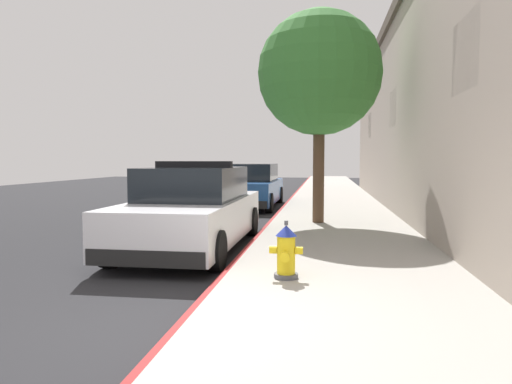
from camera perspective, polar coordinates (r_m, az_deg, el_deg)
The scene contains 8 objects.
ground_plane at distance 15.45m, azimuth -13.08°, elevation -2.81°, with size 30.95×60.00×0.20m, color #232326.
sidewalk_pavement at distance 14.36m, azimuth 9.80°, elevation -2.57°, with size 3.31×60.00×0.15m, color #9E9991.
curb_painted_edge at distance 14.42m, azimuth 3.04°, elevation -2.49°, with size 0.08×60.00×0.15m, color maroon.
storefront_building at distance 15.34m, azimuth 28.14°, elevation 8.91°, with size 6.40×25.99×6.27m.
police_cruiser at distance 8.92m, azimuth -7.75°, elevation -2.22°, with size 1.94×4.84×1.68m.
parked_car_silver_ahead at distance 16.64m, azimuth -0.57°, elevation 0.68°, with size 1.94×4.84×1.56m.
fire_hydrant at distance 6.11m, azimuth 3.74°, elevation -7.39°, with size 0.44×0.40×0.76m.
street_tree at distance 11.71m, azimuth 7.85°, elevation 14.27°, with size 3.03×3.03×5.18m.
Camera 1 is at (1.32, -4.26, 1.71)m, focal length 32.35 mm.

